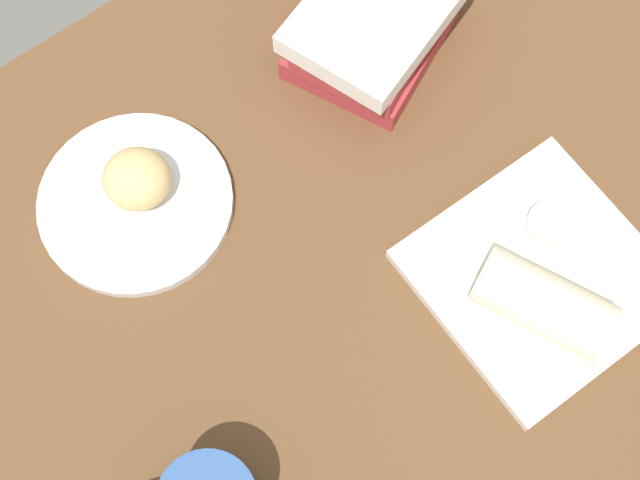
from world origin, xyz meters
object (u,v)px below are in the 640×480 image
sauce_cup (549,225)px  scone_pastry (137,179)px  round_plate (136,203)px  square_plate (539,277)px  book_stack (375,25)px  breakfast_wrap (543,303)px

sauce_cup → scone_pastry: bearing=136.8°
round_plate → square_plate: 45.27cm
book_stack → breakfast_wrap: bearing=-100.6°
scone_pastry → breakfast_wrap: size_ratio=0.54×
round_plate → breakfast_wrap: bearing=-53.5°
sauce_cup → book_stack: book_stack is taller
round_plate → sauce_cup: (34.20, -30.15, 2.24)cm
breakfast_wrap → book_stack: size_ratio=0.56×
round_plate → sauce_cup: size_ratio=4.38×
breakfast_wrap → square_plate: bearing=17.7°
book_stack → scone_pastry: bearing=179.2°
sauce_cup → square_plate: bearing=-138.2°
round_plate → book_stack: book_stack is taller
square_plate → book_stack: bearing=83.8°
scone_pastry → breakfast_wrap: 45.21cm
scone_pastry → square_plate: bearing=-50.0°
square_plate → sauce_cup: (3.98, 3.56, 2.14)cm
round_plate → square_plate: (30.22, -33.70, 0.10)cm
sauce_cup → book_stack: (-0.27, 30.36, 1.81)cm
round_plate → book_stack: size_ratio=0.87×
round_plate → book_stack: 34.17cm
scone_pastry → book_stack: book_stack is taller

